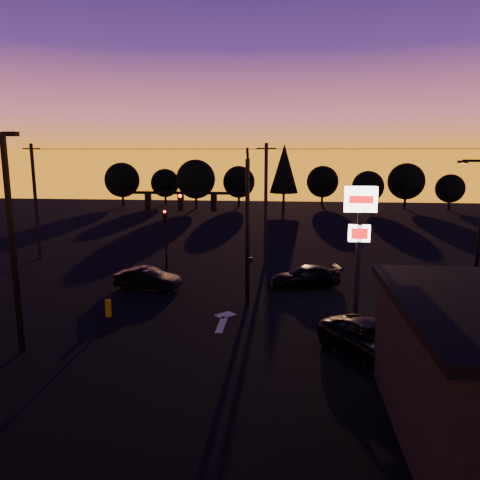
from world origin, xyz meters
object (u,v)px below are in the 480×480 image
Objects in this scene: car_right at (305,277)px; suv_parked at (374,341)px; parking_lot_light at (11,230)px; streetlight at (479,226)px; traffic_signal_mast at (218,217)px; secondary_signal at (166,230)px; car_mid at (148,279)px; pylon_sign at (360,227)px; bollard at (108,308)px.

car_right is 0.85× the size of suv_parked.
streetlight is (21.41, 8.50, -0.85)m from parking_lot_light.
parking_lot_light is 1.76× the size of suv_parked.
parking_lot_light reaches higher than suv_parked.
traffic_signal_mast is 14.10m from streetlight.
car_right is at bearing 40.13° from traffic_signal_mast.
secondary_signal is (-4.90, 7.49, -2.07)m from traffic_signal_mast.
car_mid is at bearing -88.71° from secondary_signal.
car_right is (-9.11, 2.62, -3.78)m from streetlight.
secondary_signal is 10.60m from car_right.
parking_lot_light reaches higher than car_right.
traffic_signal_mast reaches higher than car_right.
pylon_sign is at bearing -39.77° from secondary_signal.
traffic_signal_mast reaches higher than suv_parked.
car_right is (4.90, 4.13, -4.29)m from traffic_signal_mast.
car_mid is 9.82m from car_right.
pylon_sign is at bearing 61.00° from suv_parked.
traffic_signal_mast is at bearing 24.30° from bollard.
car_mid is 0.92× the size of car_right.
secondary_signal is at bearing 140.23° from pylon_sign.
streetlight is (18.91, -5.99, 1.56)m from secondary_signal.
parking_lot_light reaches higher than streetlight.
parking_lot_light is 15.49m from suv_parked.
parking_lot_light reaches higher than pylon_sign.
parking_lot_light is 10.93m from car_mid.
bollard is 5.03m from car_mid.
car_mid is (2.61, 9.56, -4.60)m from parking_lot_light.
parking_lot_light is at bearing -99.79° from secondary_signal.
suv_parked is (0.28, -3.52, -4.19)m from pylon_sign.
secondary_signal reaches higher than car_mid.
traffic_signal_mast is at bearing -110.30° from car_mid.
car_mid is at bearing 156.94° from pylon_sign.
secondary_signal is 18.38m from suv_parked.
traffic_signal_mast reaches higher than pylon_sign.
pylon_sign is at bearing 3.03° from car_right.
bollard is (2.03, 4.57, -4.82)m from parking_lot_light.
secondary_signal is 19.89m from streetlight.
parking_lot_light is at bearing -113.96° from bollard.
parking_lot_light is 23.05m from streetlight.
streetlight reaches higher than car_mid.
traffic_signal_mast is 0.94× the size of parking_lot_light.
car_mid is at bearing 176.77° from streetlight.
bollard is 13.25m from suv_parked.
car_mid is (-11.89, 5.06, -4.25)m from pylon_sign.
parking_lot_light is 2.26× the size of car_mid.
streetlight is at bearing 58.61° from car_right.
bollard is (-12.47, 0.07, -4.47)m from pylon_sign.
parking_lot_light reaches higher than secondary_signal.
traffic_signal_mast reaches higher than secondary_signal.
pylon_sign is 8.18m from car_right.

